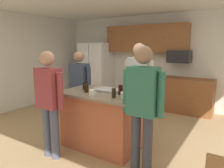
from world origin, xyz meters
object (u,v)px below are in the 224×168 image
(glass_stout_tall, at_px, (87,88))
(person_guest_by_door, at_px, (49,98))
(mug_ceramic_white, at_px, (92,93))
(serving_tray, at_px, (108,90))
(kitchen_island, at_px, (103,119))
(glass_dark_ale, at_px, (84,86))
(person_elder_center, at_px, (143,103))
(person_guest_left, at_px, (80,85))
(tumbler_amber, at_px, (121,90))
(person_host_foreground, at_px, (139,83))
(glass_short_whisky, at_px, (86,85))
(refrigerator, at_px, (96,71))
(microwave_over_range, at_px, (179,56))
(mug_blue_stoneware, at_px, (124,95))
(glass_pilsner, at_px, (114,93))

(glass_stout_tall, bearing_deg, person_guest_by_door, -114.46)
(glass_stout_tall, xyz_separation_m, mug_ceramic_white, (0.23, -0.15, -0.02))
(person_guest_by_door, relative_size, serving_tray, 3.74)
(kitchen_island, height_order, glass_dark_ale, glass_dark_ale)
(person_elder_center, relative_size, person_guest_by_door, 1.05)
(person_guest_by_door, bearing_deg, person_guest_left, 52.17)
(tumbler_amber, xyz_separation_m, mug_ceramic_white, (-0.34, -0.30, -0.03))
(person_host_foreground, height_order, glass_short_whisky, person_host_foreground)
(person_guest_left, bearing_deg, kitchen_island, -0.00)
(refrigerator, height_order, kitchen_island, refrigerator)
(mug_ceramic_white, bearing_deg, person_host_foreground, 76.05)
(person_host_foreground, relative_size, serving_tray, 4.02)
(refrigerator, height_order, person_guest_by_door, refrigerator)
(person_elder_center, bearing_deg, kitchen_island, -0.00)
(microwave_over_range, bearing_deg, person_host_foreground, -96.07)
(person_elder_center, relative_size, glass_short_whisky, 13.02)
(person_guest_left, relative_size, mug_ceramic_white, 12.23)
(person_guest_by_door, relative_size, mug_blue_stoneware, 12.25)
(tumbler_amber, bearing_deg, person_guest_left, 159.99)
(mug_ceramic_white, bearing_deg, person_guest_left, 140.29)
(person_elder_center, xyz_separation_m, mug_ceramic_white, (-0.88, 0.09, 0.01))
(refrigerator, xyz_separation_m, mug_ceramic_white, (2.12, -2.95, 0.10))
(microwave_over_range, relative_size, glass_dark_ale, 4.24)
(refrigerator, distance_m, person_guest_by_door, 3.74)
(microwave_over_range, relative_size, person_guest_left, 0.35)
(person_host_foreground, height_order, person_guest_left, person_host_foreground)
(glass_stout_tall, height_order, serving_tray, glass_stout_tall)
(microwave_over_range, distance_m, tumbler_amber, 2.81)
(kitchen_island, xyz_separation_m, tumbler_amber, (0.36, -0.01, 0.55))
(person_elder_center, bearing_deg, microwave_over_range, -59.08)
(person_guest_left, relative_size, tumbler_amber, 10.44)
(mug_ceramic_white, bearing_deg, person_elder_center, -5.59)
(person_host_foreground, distance_m, person_guest_left, 1.22)
(person_host_foreground, relative_size, glass_pilsner, 12.57)
(mug_blue_stoneware, height_order, glass_short_whisky, glass_short_whisky)
(person_host_foreground, xyz_separation_m, mug_blue_stoneware, (0.23, -0.98, -0.02))
(person_host_foreground, relative_size, person_guest_left, 1.10)
(refrigerator, relative_size, person_guest_by_door, 1.10)
(person_guest_left, distance_m, serving_tray, 1.00)
(mug_blue_stoneware, bearing_deg, glass_stout_tall, 177.02)
(kitchen_island, distance_m, person_guest_by_door, 0.98)
(microwave_over_range, distance_m, glass_short_whisky, 2.85)
(microwave_over_range, distance_m, mug_blue_stoneware, 2.99)
(person_guest_by_door, xyz_separation_m, serving_tray, (0.52, 0.81, 0.03))
(glass_short_whisky, bearing_deg, kitchen_island, -13.19)
(mug_ceramic_white, bearing_deg, serving_tray, 84.96)
(person_elder_center, distance_m, person_guest_by_door, 1.41)
(glass_short_whisky, relative_size, glass_dark_ale, 1.00)
(refrigerator, bearing_deg, person_elder_center, -45.35)
(glass_pilsner, bearing_deg, glass_stout_tall, 172.40)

